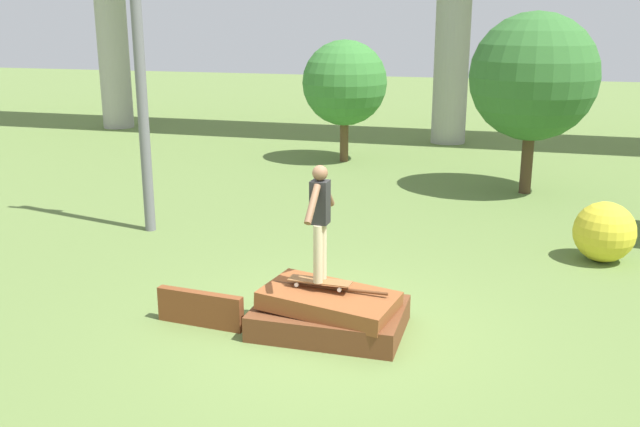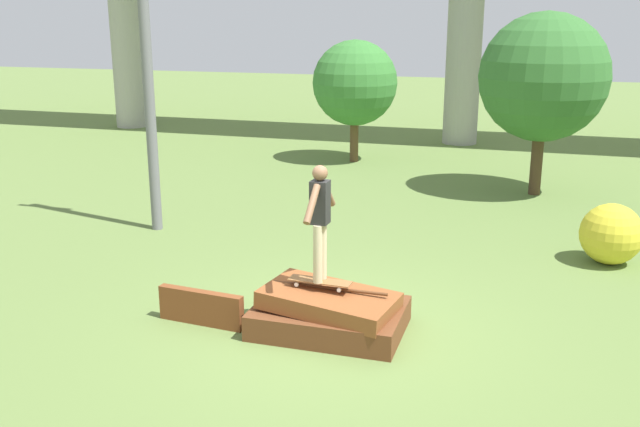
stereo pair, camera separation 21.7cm
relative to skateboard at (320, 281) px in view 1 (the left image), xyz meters
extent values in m
plane|color=olive|center=(0.12, 0.04, -0.69)|extent=(80.00, 80.00, 0.00)
cube|color=brown|center=(0.12, 0.04, -0.52)|extent=(1.94, 1.36, 0.34)
cube|color=brown|center=(0.14, -0.05, -0.23)|extent=(1.82, 1.23, 0.31)
cylinder|color=#5B3319|center=(0.12, 0.04, -0.10)|extent=(1.54, 0.04, 0.04)
cube|color=brown|center=(-1.58, -0.29, -0.45)|extent=(1.25, 0.24, 0.47)
cube|color=brown|center=(0.00, 0.00, 0.01)|extent=(0.84, 0.26, 0.01)
cylinder|color=silver|center=(0.29, 0.08, -0.05)|extent=(0.06, 0.03, 0.05)
cylinder|color=silver|center=(0.29, -0.11, -0.05)|extent=(0.06, 0.03, 0.05)
cylinder|color=silver|center=(-0.29, 0.11, -0.05)|extent=(0.06, 0.03, 0.05)
cylinder|color=silver|center=(-0.29, -0.08, -0.05)|extent=(0.06, 0.03, 0.05)
cylinder|color=#C6B78E|center=(0.00, 0.08, 0.40)|extent=(0.12, 0.12, 0.77)
cylinder|color=#C6B78E|center=(0.00, -0.08, 0.40)|extent=(0.12, 0.12, 0.77)
cube|color=black|center=(0.00, 0.00, 1.06)|extent=(0.23, 0.22, 0.56)
sphere|color=brown|center=(0.00, 0.00, 1.44)|extent=(0.20, 0.20, 0.20)
cylinder|color=brown|center=(0.01, 0.30, 1.11)|extent=(0.11, 0.45, 0.44)
cylinder|color=brown|center=(-0.01, -0.30, 1.11)|extent=(0.11, 0.45, 0.44)
cylinder|color=#A8A59E|center=(-11.98, 14.98, 2.71)|extent=(1.10, 1.10, 6.79)
cylinder|color=#A8A59E|center=(0.12, 14.98, 2.71)|extent=(1.10, 1.10, 6.79)
cylinder|color=slate|center=(-4.40, 3.48, 2.57)|extent=(0.20, 0.20, 6.51)
cylinder|color=#4C3823|center=(2.58, 8.56, 0.05)|extent=(0.27, 0.27, 1.47)
sphere|color=#336B2D|center=(2.58, 8.56, 2.00)|extent=(2.87, 2.87, 2.87)
cylinder|color=brown|center=(-2.40, 11.06, -0.08)|extent=(0.24, 0.24, 1.21)
sphere|color=#387A33|center=(-2.40, 11.06, 1.52)|extent=(2.35, 2.35, 2.35)
sphere|color=gold|center=(3.85, 3.94, -0.17)|extent=(1.02, 1.02, 1.02)
camera|label=1|loc=(2.35, -8.35, 3.34)|focal=40.00mm
camera|label=2|loc=(2.56, -8.29, 3.34)|focal=40.00mm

